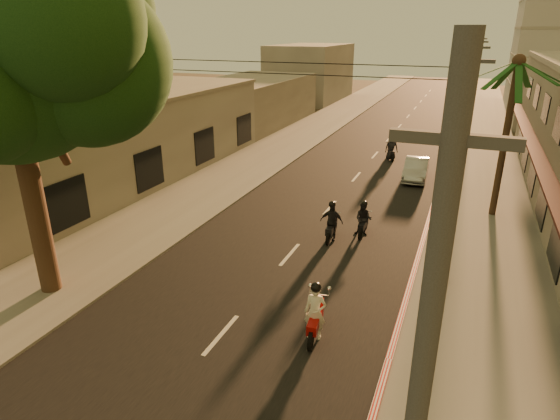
# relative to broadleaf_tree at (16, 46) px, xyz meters

# --- Properties ---
(ground) EXTENTS (160.00, 160.00, 0.00)m
(ground) POSITION_rel_broadleaf_tree_xyz_m (6.61, -2.14, -8.48)
(ground) COLOR #383023
(ground) RESTS_ON ground
(road) EXTENTS (10.00, 140.00, 0.02)m
(road) POSITION_rel_broadleaf_tree_xyz_m (6.61, 17.86, -8.47)
(road) COLOR black
(road) RESTS_ON ground
(sidewalk_right) EXTENTS (5.00, 140.00, 0.12)m
(sidewalk_right) POSITION_rel_broadleaf_tree_xyz_m (14.11, 17.86, -8.42)
(sidewalk_right) COLOR slate
(sidewalk_right) RESTS_ON ground
(sidewalk_left) EXTENTS (5.00, 140.00, 0.12)m
(sidewalk_left) POSITION_rel_broadleaf_tree_xyz_m (-0.89, 17.86, -8.42)
(sidewalk_left) COLOR slate
(sidewalk_left) RESTS_ON ground
(curb_stripe) EXTENTS (0.20, 60.00, 0.20)m
(curb_stripe) POSITION_rel_broadleaf_tree_xyz_m (11.71, 12.86, -8.38)
(curb_stripe) COLOR red
(curb_stripe) RESTS_ON ground
(left_building) EXTENTS (8.20, 24.20, 5.20)m
(left_building) POSITION_rel_broadleaf_tree_xyz_m (-7.37, 11.86, -5.88)
(left_building) COLOR #A49F94
(left_building) RESTS_ON ground
(broadleaf_tree) EXTENTS (9.60, 8.70, 12.10)m
(broadleaf_tree) POSITION_rel_broadleaf_tree_xyz_m (0.00, 0.00, 0.00)
(broadleaf_tree) COLOR black
(broadleaf_tree) RESTS_ON ground
(palm_tree) EXTENTS (5.00, 5.00, 8.20)m
(palm_tree) POSITION_rel_broadleaf_tree_xyz_m (14.61, 13.86, -1.33)
(palm_tree) COLOR black
(palm_tree) RESTS_ON ground
(utility_poles) EXTENTS (1.20, 48.26, 9.00)m
(utility_poles) POSITION_rel_broadleaf_tree_xyz_m (12.81, 17.86, -1.94)
(utility_poles) COLOR #38383A
(utility_poles) RESTS_ON ground
(filler_right) EXTENTS (8.00, 14.00, 6.00)m
(filler_right) POSITION_rel_broadleaf_tree_xyz_m (20.61, 42.86, -5.48)
(filler_right) COLOR #A49F94
(filler_right) RESTS_ON ground
(filler_left_near) EXTENTS (8.00, 14.00, 4.40)m
(filler_left_near) POSITION_rel_broadleaf_tree_xyz_m (-7.39, 31.86, -6.28)
(filler_left_near) COLOR #A49F94
(filler_left_near) RESTS_ON ground
(filler_left_far) EXTENTS (8.00, 14.00, 7.00)m
(filler_left_far) POSITION_rel_broadleaf_tree_xyz_m (-7.39, 49.86, -4.98)
(filler_left_far) COLOR #A49F94
(filler_left_far) RESTS_ON ground
(scooter_red) EXTENTS (0.84, 1.97, 1.95)m
(scooter_red) POSITION_rel_broadleaf_tree_xyz_m (9.35, 0.88, -7.62)
(scooter_red) COLOR black
(scooter_red) RESTS_ON ground
(scooter_mid_a) EXTENTS (0.78, 1.71, 1.68)m
(scooter_mid_a) POSITION_rel_broadleaf_tree_xyz_m (9.00, 9.06, -7.72)
(scooter_mid_a) COLOR black
(scooter_mid_a) RESTS_ON ground
(scooter_mid_b) EXTENTS (1.09, 1.90, 1.87)m
(scooter_mid_b) POSITION_rel_broadleaf_tree_xyz_m (7.79, 8.00, -7.64)
(scooter_mid_b) COLOR black
(scooter_mid_b) RESTS_ON ground
(scooter_far_a) EXTENTS (1.25, 1.91, 1.95)m
(scooter_far_a) POSITION_rel_broadleaf_tree_xyz_m (7.93, 22.96, -7.59)
(scooter_far_a) COLOR black
(scooter_far_a) RESTS_ON ground
(parked_car) EXTENTS (1.76, 4.12, 1.32)m
(parked_car) POSITION_rel_broadleaf_tree_xyz_m (10.18, 18.85, -7.82)
(parked_car) COLOR #A6A9AE
(parked_car) RESTS_ON ground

